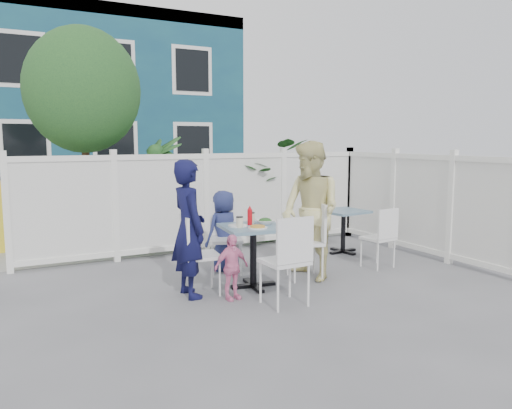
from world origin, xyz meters
name	(u,v)px	position (x,y,z in m)	size (l,w,h in m)	color
ground	(273,291)	(0.00, 0.00, 0.00)	(80.00, 80.00, 0.00)	slate
near_sidewalk	(174,237)	(0.00, 3.80, 0.01)	(24.00, 2.60, 0.01)	gray
street	(128,212)	(0.00, 7.50, 0.00)	(24.00, 5.00, 0.01)	black
far_sidewalk	(104,199)	(0.00, 10.60, 0.01)	(24.00, 1.60, 0.01)	gray
building	(68,106)	(-0.50, 14.00, 3.00)	(11.00, 6.00, 6.00)	navy
fence_back	(206,204)	(0.10, 2.40, 0.78)	(5.86, 0.08, 1.60)	white
fence_right	(421,206)	(3.00, 0.60, 0.78)	(0.08, 3.66, 1.60)	white
tree	(83,91)	(-1.60, 3.30, 2.59)	(1.80, 1.62, 3.59)	#382316
utility_cabinet	(3,215)	(-2.84, 4.00, 0.59)	(0.64, 0.46, 1.18)	yellow
potted_shrub_a	(157,192)	(-0.50, 3.10, 0.94)	(1.05, 1.05, 1.88)	#1B4320
potted_shrub_b	(259,189)	(1.40, 3.00, 0.92)	(1.65, 1.43, 1.84)	#1B4320
main_table	(253,240)	(-0.13, 0.28, 0.60)	(0.81, 0.81, 0.77)	#436788
spare_table	(343,220)	(2.04, 1.30, 0.54)	(0.73, 0.73, 0.70)	#436788
chair_left	(194,249)	(-0.87, 0.35, 0.55)	(0.47, 0.48, 0.95)	white
chair_right	(311,235)	(0.73, 0.28, 0.58)	(0.56, 0.57, 1.00)	white
chair_back	(226,232)	(-0.14, 1.08, 0.56)	(0.56, 0.55, 0.97)	white
chair_near	(289,254)	(-0.12, -0.56, 0.59)	(0.47, 0.46, 1.01)	white
chair_spare	(382,233)	(1.92, 0.25, 0.50)	(0.43, 0.42, 0.87)	white
man	(189,229)	(-0.95, 0.31, 0.80)	(0.59, 0.38, 1.60)	#0E0F38
woman	(311,211)	(0.72, 0.28, 0.91)	(0.88, 0.69, 1.81)	gold
boy	(224,230)	(-0.12, 1.20, 0.56)	(0.55, 0.36, 1.13)	navy
toddler	(231,267)	(-0.57, -0.04, 0.38)	(0.44, 0.18, 0.76)	pink
plate_main	(258,228)	(-0.15, 0.11, 0.78)	(0.23, 0.23, 0.01)	white
plate_side	(238,226)	(-0.30, 0.35, 0.78)	(0.24, 0.24, 0.02)	white
salad_bowl	(265,222)	(0.07, 0.32, 0.80)	(0.22, 0.22, 0.05)	white
coffee_cup_a	(240,223)	(-0.32, 0.26, 0.83)	(0.08, 0.08, 0.12)	beige
coffee_cup_b	(251,218)	(-0.05, 0.48, 0.83)	(0.08, 0.08, 0.13)	beige
ketchup_bottle	(250,217)	(-0.13, 0.37, 0.87)	(0.06, 0.06, 0.20)	red
salt_shaker	(239,221)	(-0.21, 0.53, 0.81)	(0.03, 0.03, 0.07)	white
pepper_shaker	(241,221)	(-0.17, 0.53, 0.80)	(0.03, 0.03, 0.07)	black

